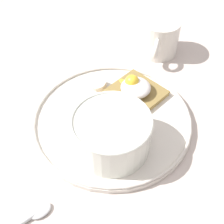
{
  "coord_description": "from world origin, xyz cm",
  "views": [
    {
      "loc": [
        -28.68,
        26.72,
        48.59
      ],
      "look_at": [
        0.0,
        0.0,
        5.0
      ],
      "focal_mm": 50.0,
      "sensor_mm": 36.0,
      "label": 1
    }
  ],
  "objects_px": {
    "toast_slice": "(135,93)",
    "banana_slice_left": "(96,104)",
    "banana_slice_front": "(88,99)",
    "banana_slice_right": "(82,108)",
    "spoon": "(25,220)",
    "oatmeal_bowl": "(111,133)",
    "banana_slice_back": "(98,84)",
    "poached_egg": "(135,86)",
    "coffee_mug": "(159,37)"
  },
  "relations": [
    {
      "from": "toast_slice",
      "to": "banana_slice_left",
      "type": "bearing_deg",
      "value": 68.45
    },
    {
      "from": "banana_slice_front",
      "to": "banana_slice_right",
      "type": "height_order",
      "value": "banana_slice_right"
    },
    {
      "from": "banana_slice_front",
      "to": "banana_slice_left",
      "type": "relative_size",
      "value": 1.16
    },
    {
      "from": "banana_slice_front",
      "to": "spoon",
      "type": "relative_size",
      "value": 0.34
    },
    {
      "from": "banana_slice_right",
      "to": "oatmeal_bowl",
      "type": "bearing_deg",
      "value": 171.05
    },
    {
      "from": "banana_slice_back",
      "to": "oatmeal_bowl",
      "type": "bearing_deg",
      "value": 147.24
    },
    {
      "from": "toast_slice",
      "to": "banana_slice_right",
      "type": "relative_size",
      "value": 2.79
    },
    {
      "from": "toast_slice",
      "to": "poached_egg",
      "type": "relative_size",
      "value": 1.36
    },
    {
      "from": "banana_slice_front",
      "to": "spoon",
      "type": "distance_m",
      "value": 0.26
    },
    {
      "from": "poached_egg",
      "to": "banana_slice_back",
      "type": "height_order",
      "value": "poached_egg"
    },
    {
      "from": "toast_slice",
      "to": "spoon",
      "type": "height_order",
      "value": "toast_slice"
    },
    {
      "from": "toast_slice",
      "to": "banana_slice_back",
      "type": "height_order",
      "value": "banana_slice_back"
    },
    {
      "from": "banana_slice_back",
      "to": "spoon",
      "type": "xyz_separation_m",
      "value": [
        -0.14,
        0.27,
        -0.01
      ]
    },
    {
      "from": "oatmeal_bowl",
      "to": "poached_egg",
      "type": "bearing_deg",
      "value": -62.95
    },
    {
      "from": "toast_slice",
      "to": "banana_slice_left",
      "type": "relative_size",
      "value": 3.07
    },
    {
      "from": "spoon",
      "to": "banana_slice_front",
      "type": "bearing_deg",
      "value": -61.36
    },
    {
      "from": "oatmeal_bowl",
      "to": "spoon",
      "type": "relative_size",
      "value": 1.16
    },
    {
      "from": "coffee_mug",
      "to": "banana_slice_right",
      "type": "bearing_deg",
      "value": 97.4
    },
    {
      "from": "coffee_mug",
      "to": "banana_slice_left",
      "type": "bearing_deg",
      "value": 100.58
    },
    {
      "from": "coffee_mug",
      "to": "spoon",
      "type": "bearing_deg",
      "value": 107.24
    },
    {
      "from": "toast_slice",
      "to": "banana_slice_right",
      "type": "bearing_deg",
      "value": 69.03
    },
    {
      "from": "banana_slice_back",
      "to": "poached_egg",
      "type": "bearing_deg",
      "value": -150.61
    },
    {
      "from": "banana_slice_back",
      "to": "coffee_mug",
      "type": "bearing_deg",
      "value": -88.8
    },
    {
      "from": "banana_slice_front",
      "to": "banana_slice_left",
      "type": "bearing_deg",
      "value": -173.82
    },
    {
      "from": "spoon",
      "to": "banana_slice_back",
      "type": "bearing_deg",
      "value": -62.67
    },
    {
      "from": "banana_slice_front",
      "to": "coffee_mug",
      "type": "height_order",
      "value": "coffee_mug"
    },
    {
      "from": "banana_slice_front",
      "to": "banana_slice_back",
      "type": "relative_size",
      "value": 0.88
    },
    {
      "from": "banana_slice_front",
      "to": "coffee_mug",
      "type": "xyz_separation_m",
      "value": [
        0.02,
        -0.24,
        0.03
      ]
    },
    {
      "from": "banana_slice_left",
      "to": "banana_slice_back",
      "type": "xyz_separation_m",
      "value": [
        0.04,
        -0.04,
        0.0
      ]
    },
    {
      "from": "banana_slice_back",
      "to": "spoon",
      "type": "height_order",
      "value": "banana_slice_back"
    },
    {
      "from": "toast_slice",
      "to": "poached_egg",
      "type": "bearing_deg",
      "value": -2.4
    },
    {
      "from": "poached_egg",
      "to": "banana_slice_front",
      "type": "height_order",
      "value": "poached_egg"
    },
    {
      "from": "banana_slice_front",
      "to": "banana_slice_right",
      "type": "relative_size",
      "value": 1.05
    },
    {
      "from": "banana_slice_right",
      "to": "spoon",
      "type": "relative_size",
      "value": 0.32
    },
    {
      "from": "banana_slice_left",
      "to": "coffee_mug",
      "type": "xyz_separation_m",
      "value": [
        0.04,
        -0.23,
        0.03
      ]
    },
    {
      "from": "oatmeal_bowl",
      "to": "banana_slice_right",
      "type": "xyz_separation_m",
      "value": [
        0.1,
        -0.02,
        -0.03
      ]
    },
    {
      "from": "poached_egg",
      "to": "banana_slice_left",
      "type": "distance_m",
      "value": 0.09
    },
    {
      "from": "toast_slice",
      "to": "spoon",
      "type": "relative_size",
      "value": 0.89
    },
    {
      "from": "oatmeal_bowl",
      "to": "banana_slice_left",
      "type": "bearing_deg",
      "value": -25.61
    },
    {
      "from": "oatmeal_bowl",
      "to": "banana_slice_right",
      "type": "relative_size",
      "value": 3.63
    },
    {
      "from": "banana_slice_front",
      "to": "poached_egg",
      "type": "bearing_deg",
      "value": -122.83
    },
    {
      "from": "banana_slice_back",
      "to": "spoon",
      "type": "distance_m",
      "value": 0.31
    },
    {
      "from": "banana_slice_left",
      "to": "spoon",
      "type": "xyz_separation_m",
      "value": [
        -0.1,
        0.23,
        -0.01
      ]
    },
    {
      "from": "toast_slice",
      "to": "banana_slice_right",
      "type": "height_order",
      "value": "banana_slice_right"
    },
    {
      "from": "banana_slice_left",
      "to": "banana_slice_right",
      "type": "relative_size",
      "value": 0.91
    },
    {
      "from": "toast_slice",
      "to": "banana_slice_front",
      "type": "xyz_separation_m",
      "value": [
        0.06,
        0.08,
        -0.0
      ]
    },
    {
      "from": "coffee_mug",
      "to": "spoon",
      "type": "relative_size",
      "value": 0.95
    },
    {
      "from": "oatmeal_bowl",
      "to": "banana_slice_back",
      "type": "distance_m",
      "value": 0.16
    },
    {
      "from": "banana_slice_left",
      "to": "coffee_mug",
      "type": "height_order",
      "value": "coffee_mug"
    },
    {
      "from": "oatmeal_bowl",
      "to": "coffee_mug",
      "type": "distance_m",
      "value": 0.31
    }
  ]
}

